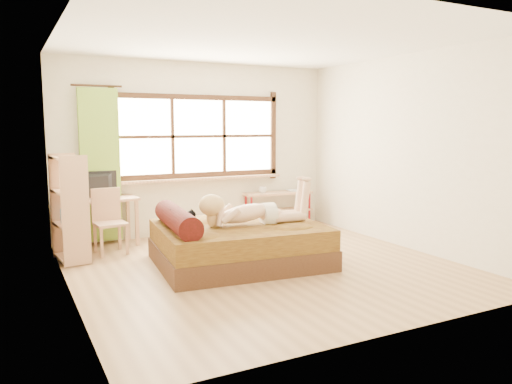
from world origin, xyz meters
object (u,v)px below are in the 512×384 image
woman (252,200)px  pipe_shelf (279,201)px  chair (108,217)px  bookshelf (70,208)px  bed (236,243)px  desk (96,205)px  kitten (181,218)px

woman → pipe_shelf: (1.45, 1.86, -0.36)m
chair → bookshelf: size_ratio=0.65×
bed → desk: (-1.39, 1.69, 0.34)m
pipe_shelf → kitten: bearing=-140.4°
desk → chair: chair is taller
pipe_shelf → chair: bearing=-167.3°
desk → bookshelf: size_ratio=0.86×
bed → bookshelf: bearing=154.7°
bed → chair: (-1.29, 1.32, 0.22)m
desk → chair: (0.09, -0.37, -0.12)m
desk → bookshelf: bearing=-129.4°
bed → pipe_shelf: 2.45m
chair → pipe_shelf: bearing=4.6°
bed → desk: 2.21m
bookshelf → desk: bearing=47.9°
desk → bed: bearing=-55.4°
bed → kitten: 0.76m
bookshelf → pipe_shelf: bearing=4.5°
chair → bookshelf: bearing=-159.6°
woman → bookshelf: (-2.01, 1.13, -0.11)m
woman → desk: woman is taller
bed → desk: bed is taller
bookshelf → bed: bearing=-38.1°
desk → chair: bearing=-80.7°
pipe_shelf → bookshelf: bookshelf is taller
woman → chair: woman is taller
woman → bookshelf: 2.31m
bed → bookshelf: size_ratio=1.58×
bookshelf → chair: bearing=17.7°
kitten → chair: size_ratio=0.34×
woman → kitten: bearing=175.6°
pipe_shelf → bed: bearing=-129.1°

